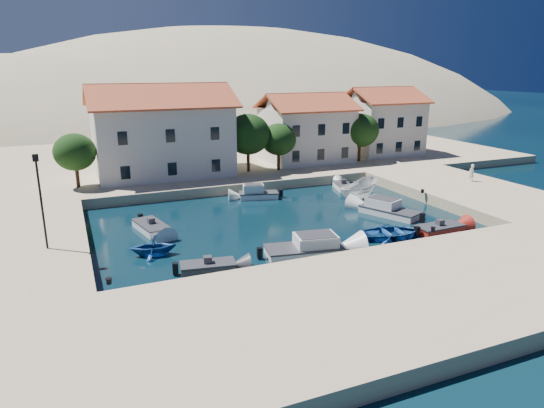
{
  "coord_description": "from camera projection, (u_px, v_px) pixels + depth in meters",
  "views": [
    {
      "loc": [
        -15.6,
        -25.03,
        12.45
      ],
      "look_at": [
        -1.21,
        8.78,
        2.0
      ],
      "focal_mm": 32.0,
      "sensor_mm": 36.0,
      "label": 1
    }
  ],
  "objects": [
    {
      "name": "motorboat_red_se",
      "position": [
        439.0,
        229.0,
        37.6
      ],
      "size": [
        3.84,
        1.8,
        1.25
      ],
      "rotation": [
        0.0,
        0.0,
        0.03
      ],
      "color": "maroon",
      "rests_on": "ground"
    },
    {
      "name": "motorboat_white_west",
      "position": [
        151.0,
        227.0,
        38.02
      ],
      "size": [
        2.56,
        4.28,
        1.25
      ],
      "rotation": [
        0.0,
        0.0,
        -1.36
      ],
      "color": "silver",
      "rests_on": "ground"
    },
    {
      "name": "building_left",
      "position": [
        162.0,
        129.0,
        52.33
      ],
      "size": [
        14.7,
        9.45,
        9.7
      ],
      "color": "beige",
      "rests_on": "quay_north"
    },
    {
      "name": "building_mid",
      "position": [
        306.0,
        127.0,
        60.19
      ],
      "size": [
        10.5,
        8.4,
        8.3
      ],
      "color": "beige",
      "rests_on": "quay_north"
    },
    {
      "name": "quay_north",
      "position": [
        209.0,
        158.0,
        65.68
      ],
      "size": [
        80.0,
        36.0,
        1.0
      ],
      "primitive_type": "cube",
      "color": "tan",
      "rests_on": "ground"
    },
    {
      "name": "motorboat_grey_sw",
      "position": [
        208.0,
        268.0,
        30.38
      ],
      "size": [
        3.63,
        2.05,
        1.25
      ],
      "rotation": [
        0.0,
        0.0,
        -0.16
      ],
      "color": "#323237",
      "rests_on": "ground"
    },
    {
      "name": "quay_west",
      "position": [
        25.0,
        249.0,
        32.99
      ],
      "size": [
        8.0,
        20.0,
        1.0
      ],
      "primitive_type": "cube",
      "color": "tan",
      "rests_on": "ground"
    },
    {
      "name": "pedestrian",
      "position": [
        472.0,
        173.0,
        49.91
      ],
      "size": [
        0.66,
        0.44,
        1.79
      ],
      "primitive_type": "imported",
      "rotation": [
        0.0,
        0.0,
        3.16
      ],
      "color": "silver",
      "rests_on": "quay_east"
    },
    {
      "name": "boat_east",
      "position": [
        358.0,
        200.0,
        46.79
      ],
      "size": [
        5.84,
        4.31,
        2.12
      ],
      "primitive_type": "imported",
      "rotation": [
        0.0,
        0.0,
        2.03
      ],
      "color": "silver",
      "rests_on": "ground"
    },
    {
      "name": "cabin_cruiser_south",
      "position": [
        305.0,
        248.0,
        33.09
      ],
      "size": [
        5.73,
        3.2,
        1.6
      ],
      "rotation": [
        0.0,
        0.0,
        -0.17
      ],
      "color": "silver",
      "rests_on": "ground"
    },
    {
      "name": "bollards",
      "position": [
        348.0,
        226.0,
        35.59
      ],
      "size": [
        29.36,
        9.56,
        0.3
      ],
      "color": "black",
      "rests_on": "ground"
    },
    {
      "name": "ground",
      "position": [
        342.0,
        266.0,
        31.43
      ],
      "size": [
        400.0,
        400.0,
        0.0
      ],
      "primitive_type": "plane",
      "color": "black",
      "rests_on": "ground"
    },
    {
      "name": "rowboat_west",
      "position": [
        154.0,
        255.0,
        33.16
      ],
      "size": [
        3.51,
        3.17,
        1.62
      ],
      "primitive_type": "imported",
      "rotation": [
        0.0,
        0.0,
        -1.75
      ],
      "color": "navy",
      "rests_on": "ground"
    },
    {
      "name": "cabin_cruiser_north",
      "position": [
        259.0,
        194.0,
        47.35
      ],
      "size": [
        4.07,
        2.56,
        1.6
      ],
      "rotation": [
        0.0,
        0.0,
        2.87
      ],
      "color": "silver",
      "rests_on": "ground"
    },
    {
      "name": "rowboat_south",
      "position": [
        392.0,
        237.0,
        36.69
      ],
      "size": [
        5.34,
        4.16,
        1.01
      ],
      "primitive_type": "imported",
      "rotation": [
        0.0,
        0.0,
        1.43
      ],
      "color": "navy",
      "rests_on": "ground"
    },
    {
      "name": "cabin_cruiser_east",
      "position": [
        390.0,
        210.0,
        41.93
      ],
      "size": [
        3.98,
        5.57,
        1.6
      ],
      "rotation": [
        0.0,
        0.0,
        1.98
      ],
      "color": "silver",
      "rests_on": "ground"
    },
    {
      "name": "quay_east",
      "position": [
        469.0,
        192.0,
        47.87
      ],
      "size": [
        11.0,
        20.0,
        1.0
      ],
      "primitive_type": "cube",
      "color": "tan",
      "rests_on": "ground"
    },
    {
      "name": "quay_south",
      "position": [
        400.0,
        298.0,
        25.98
      ],
      "size": [
        52.0,
        12.0,
        1.0
      ],
      "primitive_type": "cube",
      "color": "tan",
      "rests_on": "ground"
    },
    {
      "name": "building_right",
      "position": [
        382.0,
        120.0,
        65.53
      ],
      "size": [
        9.45,
        8.4,
        8.8
      ],
      "color": "beige",
      "rests_on": "quay_north"
    },
    {
      "name": "hills",
      "position": [
        194.0,
        183.0,
        155.01
      ],
      "size": [
        254.0,
        176.0,
        99.0
      ],
      "color": "tan",
      "rests_on": "ground"
    },
    {
      "name": "lamppost",
      "position": [
        40.0,
        193.0,
        30.62
      ],
      "size": [
        0.35,
        0.25,
        6.22
      ],
      "color": "black",
      "rests_on": "quay_west"
    },
    {
      "name": "trees",
      "position": [
        261.0,
        137.0,
        54.34
      ],
      "size": [
        37.3,
        5.3,
        6.45
      ],
      "color": "#382314",
      "rests_on": "quay_north"
    },
    {
      "name": "motorboat_white_ne",
      "position": [
        343.0,
        186.0,
        50.91
      ],
      "size": [
        2.24,
        3.44,
        1.25
      ],
      "rotation": [
        0.0,
        0.0,
        1.32
      ],
      "color": "silver",
      "rests_on": "ground"
    }
  ]
}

